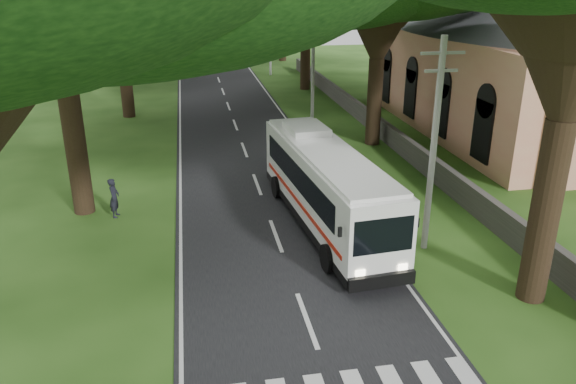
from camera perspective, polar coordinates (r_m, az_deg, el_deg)
name	(u,v)px	position (r m, az deg, el deg)	size (l,w,h in m)	color
ground	(322,362)	(16.09, 3.47, -16.84)	(140.00, 140.00, 0.00)	#244614
road	(237,129)	(38.68, -5.24, 6.41)	(8.00, 120.00, 0.04)	black
property_wall	(368,118)	(39.36, 8.14, 7.44)	(0.35, 50.00, 1.20)	#383533
church	(515,56)	(40.12, 22.03, 12.67)	(14.00, 24.00, 11.60)	tan
pole_near	(434,144)	(21.01, 14.61, 4.75)	(1.60, 0.24, 8.00)	gray
pole_mid	(313,63)	(39.64, 2.56, 13.00)	(1.60, 0.24, 8.00)	gray
pole_far	(270,34)	(59.17, -1.84, 15.79)	(1.60, 0.24, 8.00)	gray
coach_bus	(326,185)	(23.17, 3.84, 0.74)	(3.41, 11.48, 3.34)	white
distant_car_b	(194,62)	(64.63, -9.55, 12.88)	(1.42, 4.06, 1.34)	navy
distant_car_c	(234,52)	(72.93, -5.47, 13.96)	(1.70, 4.18, 1.21)	maroon
pedestrian	(114,198)	(25.38, -17.24, -0.56)	(0.64, 0.42, 1.75)	black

